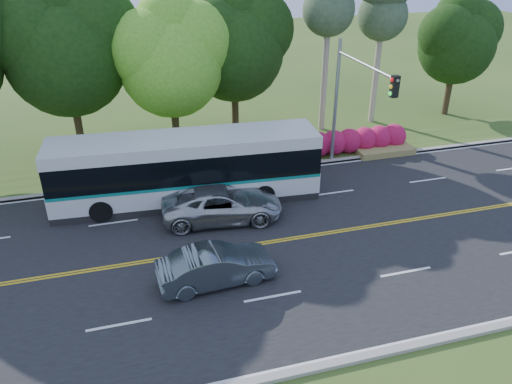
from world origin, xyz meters
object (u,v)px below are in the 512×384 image
object	(u,v)px
transit_bus	(186,170)
sedan	(216,266)
suv	(222,204)
traffic_signal	(352,92)

from	to	relation	value
transit_bus	sedan	bearing A→B (deg)	-86.06
transit_bus	suv	size ratio (longest dim) A/B	2.34
sedan	suv	xyz separation A→B (m)	(1.24, 4.61, 0.04)
traffic_signal	suv	xyz separation A→B (m)	(-7.55, -2.87, -3.88)
traffic_signal	transit_bus	distance (m)	9.34
traffic_signal	sedan	size ratio (longest dim) A/B	1.58
transit_bus	suv	world-z (taller)	transit_bus
sedan	transit_bus	bearing A→B (deg)	-4.19
sedan	traffic_signal	bearing A→B (deg)	-54.03
traffic_signal	suv	bearing A→B (deg)	-159.17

